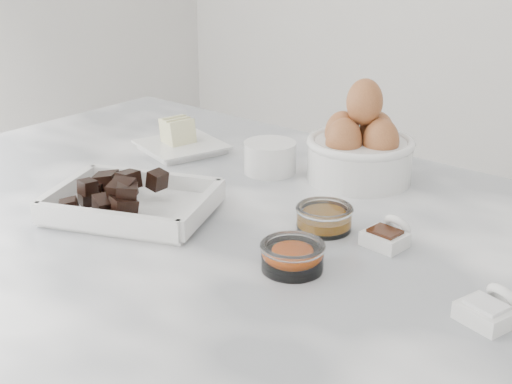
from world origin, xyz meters
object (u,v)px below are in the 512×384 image
egg_bowl (360,148)px  salt_spoon (490,309)px  chocolate_dish (132,198)px  honey_bowl (324,217)px  zest_bowl (293,255)px  vanilla_spoon (388,235)px  sugar_ramekin (270,156)px  butter_plate (180,141)px

egg_bowl → salt_spoon: bearing=-39.6°
chocolate_dish → honey_bowl: 0.26m
zest_bowl → vanilla_spoon: vanilla_spoon is taller
vanilla_spoon → chocolate_dish: bearing=-156.7°
chocolate_dish → salt_spoon: size_ratio=3.64×
sugar_ramekin → zest_bowl: sugar_ramekin is taller
honey_bowl → egg_bowl: bearing=108.8°
butter_plate → egg_bowl: size_ratio=0.98×
chocolate_dish → butter_plate: (-0.14, 0.23, -0.01)m
butter_plate → sugar_ramekin: bearing=4.4°
chocolate_dish → honey_bowl: size_ratio=3.49×
butter_plate → honey_bowl: butter_plate is taller
egg_bowl → salt_spoon: egg_bowl is taller
butter_plate → zest_bowl: (0.41, -0.23, 0.00)m
sugar_ramekin → salt_spoon: (0.44, -0.20, -0.01)m
sugar_ramekin → egg_bowl: 0.14m
egg_bowl → zest_bowl: size_ratio=2.16×
honey_bowl → salt_spoon: salt_spoon is taller
salt_spoon → vanilla_spoon: bearing=152.1°
chocolate_dish → vanilla_spoon: chocolate_dish is taller
zest_bowl → honey_bowl: bearing=107.0°
sugar_ramekin → chocolate_dish: bearing=-99.2°
butter_plate → vanilla_spoon: bearing=-12.0°
zest_bowl → salt_spoon: bearing=9.9°
butter_plate → sugar_ramekin: (0.18, 0.01, 0.01)m
zest_bowl → salt_spoon: salt_spoon is taller
vanilla_spoon → salt_spoon: salt_spoon is taller
chocolate_dish → zest_bowl: 0.27m
chocolate_dish → salt_spoon: bearing=5.6°
egg_bowl → zest_bowl: egg_bowl is taller
egg_bowl → honey_bowl: (0.06, -0.19, -0.03)m
sugar_ramekin → honey_bowl: (0.19, -0.12, -0.01)m
butter_plate → vanilla_spoon: 0.47m
butter_plate → sugar_ramekin: 0.19m
honey_bowl → vanilla_spoon: size_ratio=1.17×
salt_spoon → zest_bowl: bearing=-170.1°
butter_plate → honey_bowl: bearing=-16.5°
honey_bowl → vanilla_spoon: bearing=8.3°
vanilla_spoon → salt_spoon: bearing=-27.9°
zest_bowl → vanilla_spoon: 0.14m
honey_bowl → zest_bowl: (0.03, -0.11, 0.00)m
chocolate_dish → egg_bowl: (0.17, 0.31, 0.03)m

